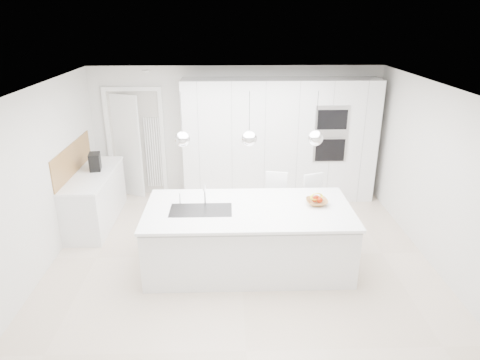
{
  "coord_description": "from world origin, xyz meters",
  "views": [
    {
      "loc": [
        -0.17,
        -5.56,
        3.39
      ],
      "look_at": [
        0.0,
        0.3,
        1.1
      ],
      "focal_mm": 32.0,
      "sensor_mm": 36.0,
      "label": 1
    }
  ],
  "objects_px": {
    "bar_stool_right": "(313,208)",
    "island_base": "(248,240)",
    "espresso_machine": "(95,162)",
    "bar_stool_left": "(277,208)",
    "fruit_bowl": "(317,202)"
  },
  "relations": [
    {
      "from": "bar_stool_right",
      "to": "island_base",
      "type": "bearing_deg",
      "value": -161.97
    },
    {
      "from": "espresso_machine",
      "to": "bar_stool_left",
      "type": "relative_size",
      "value": 0.27
    },
    {
      "from": "fruit_bowl",
      "to": "bar_stool_left",
      "type": "xyz_separation_m",
      "value": [
        -0.48,
        0.66,
        -0.39
      ]
    },
    {
      "from": "bar_stool_right",
      "to": "bar_stool_left",
      "type": "bearing_deg",
      "value": 162.48
    },
    {
      "from": "bar_stool_right",
      "to": "espresso_machine",
      "type": "bearing_deg",
      "value": 147.11
    },
    {
      "from": "espresso_machine",
      "to": "bar_stool_right",
      "type": "height_order",
      "value": "espresso_machine"
    },
    {
      "from": "fruit_bowl",
      "to": "bar_stool_left",
      "type": "relative_size",
      "value": 0.28
    },
    {
      "from": "espresso_machine",
      "to": "bar_stool_right",
      "type": "bearing_deg",
      "value": -23.45
    },
    {
      "from": "bar_stool_left",
      "to": "bar_stool_right",
      "type": "xyz_separation_m",
      "value": [
        0.58,
        0.02,
        -0.02
      ]
    },
    {
      "from": "fruit_bowl",
      "to": "bar_stool_right",
      "type": "height_order",
      "value": "bar_stool_right"
    },
    {
      "from": "espresso_machine",
      "to": "island_base",
      "type": "bearing_deg",
      "value": -43.62
    },
    {
      "from": "bar_stool_left",
      "to": "bar_stool_right",
      "type": "distance_m",
      "value": 0.58
    },
    {
      "from": "island_base",
      "to": "espresso_machine",
      "type": "distance_m",
      "value": 3.09
    },
    {
      "from": "island_base",
      "to": "bar_stool_left",
      "type": "relative_size",
      "value": 2.58
    },
    {
      "from": "espresso_machine",
      "to": "bar_stool_left",
      "type": "height_order",
      "value": "espresso_machine"
    }
  ]
}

